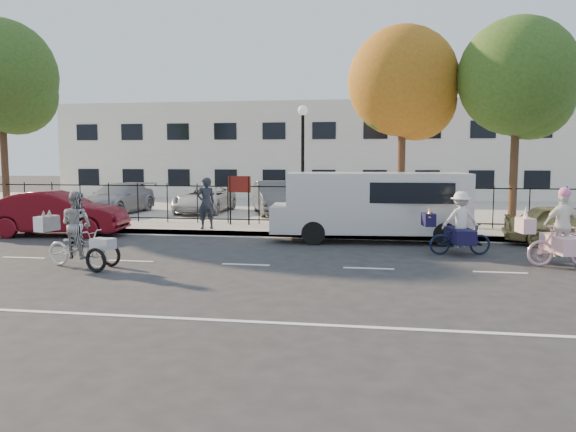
% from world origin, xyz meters
% --- Properties ---
extents(ground, '(120.00, 120.00, 0.00)m').
position_xyz_m(ground, '(0.00, 0.00, 0.00)').
color(ground, '#333334').
extents(road_markings, '(60.00, 9.52, 0.01)m').
position_xyz_m(road_markings, '(0.00, 0.00, 0.01)').
color(road_markings, silver).
rests_on(road_markings, ground).
extents(curb, '(60.00, 0.10, 0.15)m').
position_xyz_m(curb, '(0.00, 5.05, 0.07)').
color(curb, '#A8A399').
rests_on(curb, ground).
extents(sidewalk, '(60.00, 2.20, 0.15)m').
position_xyz_m(sidewalk, '(0.00, 6.10, 0.07)').
color(sidewalk, '#A8A399').
rests_on(sidewalk, ground).
extents(parking_lot, '(60.00, 15.60, 0.15)m').
position_xyz_m(parking_lot, '(0.00, 15.00, 0.07)').
color(parking_lot, '#A8A399').
rests_on(parking_lot, ground).
extents(iron_fence, '(58.00, 0.06, 1.50)m').
position_xyz_m(iron_fence, '(0.00, 7.20, 0.90)').
color(iron_fence, black).
rests_on(iron_fence, sidewalk).
extents(building, '(34.00, 10.00, 6.00)m').
position_xyz_m(building, '(0.00, 25.00, 3.00)').
color(building, silver).
rests_on(building, ground).
extents(lamppost, '(0.36, 0.36, 4.33)m').
position_xyz_m(lamppost, '(0.50, 6.80, 3.11)').
color(lamppost, black).
rests_on(lamppost, sidewalk).
extents(street_sign, '(0.85, 0.06, 1.80)m').
position_xyz_m(street_sign, '(-1.85, 6.80, 1.42)').
color(street_sign, black).
rests_on(street_sign, sidewalk).
extents(zebra_trike, '(2.15, 1.14, 1.84)m').
position_xyz_m(zebra_trike, '(-3.92, -0.93, 0.71)').
color(zebra_trike, silver).
rests_on(zebra_trike, ground).
extents(unicorn_bike, '(1.95, 1.37, 1.93)m').
position_xyz_m(unicorn_bike, '(7.57, 0.99, 0.71)').
color(unicorn_bike, '#D8A5B8').
rests_on(unicorn_bike, ground).
extents(bull_bike, '(1.90, 1.32, 1.73)m').
position_xyz_m(bull_bike, '(5.38, 2.33, 0.69)').
color(bull_bike, '#0F1734').
rests_on(bull_bike, ground).
extents(white_van, '(6.21, 2.51, 2.16)m').
position_xyz_m(white_van, '(3.03, 4.50, 1.19)').
color(white_van, silver).
rests_on(white_van, ground).
extents(red_sedan, '(4.72, 2.21, 1.50)m').
position_xyz_m(red_sedan, '(-7.48, 4.04, 0.75)').
color(red_sedan, '#590A13').
rests_on(red_sedan, ground).
extents(gold_sedan, '(3.75, 1.76, 1.24)m').
position_xyz_m(gold_sedan, '(8.84, 4.50, 0.62)').
color(gold_sedan, '#9E9256').
rests_on(gold_sedan, ground).
extents(pedestrian, '(0.78, 0.74, 1.80)m').
position_xyz_m(pedestrian, '(-2.69, 5.40, 1.05)').
color(pedestrian, black).
rests_on(pedestrian, sidewalk).
extents(lot_car_a, '(2.13, 4.70, 1.33)m').
position_xyz_m(lot_car_a, '(-8.22, 10.07, 0.82)').
color(lot_car_a, '#94959B').
rests_on(lot_car_a, parking_lot).
extents(lot_car_b, '(2.01, 4.35, 1.21)m').
position_xyz_m(lot_car_b, '(-4.55, 11.08, 0.75)').
color(lot_car_b, silver).
rests_on(lot_car_b, parking_lot).
extents(lot_car_c, '(2.85, 4.66, 1.45)m').
position_xyz_m(lot_car_c, '(-1.28, 10.87, 0.87)').
color(lot_car_c, '#505358').
rests_on(lot_car_c, parking_lot).
extents(tree_west, '(4.42, 4.42, 8.10)m').
position_xyz_m(tree_west, '(-11.54, 7.36, 5.67)').
color(tree_west, '#442D1D').
rests_on(tree_west, ground).
extents(tree_mid, '(4.07, 4.07, 7.46)m').
position_xyz_m(tree_mid, '(4.18, 8.26, 5.23)').
color(tree_mid, '#442D1D').
rests_on(tree_mid, ground).
extents(tree_east, '(4.05, 4.05, 7.42)m').
position_xyz_m(tree_east, '(8.00, 7.36, 5.19)').
color(tree_east, '#442D1D').
rests_on(tree_east, ground).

